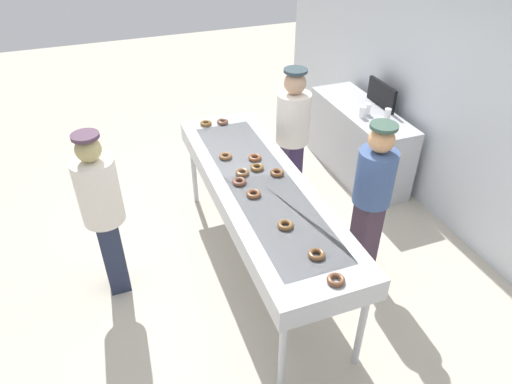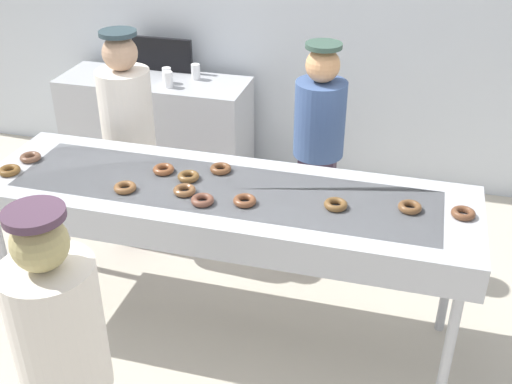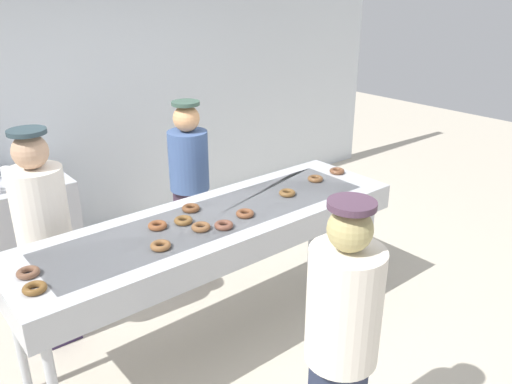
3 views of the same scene
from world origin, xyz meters
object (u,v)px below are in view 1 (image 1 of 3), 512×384
chocolate_donut_1 (277,173)px  chocolate_donut_2 (226,156)px  chocolate_donut_6 (255,158)px  paper_cup_0 (367,109)px  worker_assistant (293,130)px  chocolate_donut_5 (285,225)px  fryer_conveyor (261,192)px  chocolate_donut_9 (336,280)px  prep_counter (358,142)px  chocolate_donut_3 (257,167)px  chocolate_donut_7 (254,194)px  chocolate_donut_10 (316,254)px  customer_waiting (102,208)px  chocolate_donut_8 (242,173)px  chocolate_donut_11 (206,123)px  paper_cup_2 (363,112)px  worker_baker (372,194)px  paper_cup_1 (387,114)px  menu_display (382,94)px  chocolate_donut_0 (239,182)px  chocolate_donut_4 (223,122)px

chocolate_donut_1 → chocolate_donut_2: 0.56m
chocolate_donut_6 → paper_cup_0: size_ratio=0.96×
chocolate_donut_2 → worker_assistant: bearing=114.7°
chocolate_donut_5 → chocolate_donut_6: size_ratio=1.00×
fryer_conveyor → chocolate_donut_9: 1.27m
fryer_conveyor → prep_counter: size_ratio=1.73×
chocolate_donut_3 → chocolate_donut_7: size_ratio=1.00×
chocolate_donut_10 → worker_assistant: worker_assistant is taller
chocolate_donut_6 → worker_assistant: size_ratio=0.08×
chocolate_donut_9 → paper_cup_0: (-2.31, 1.66, -0.05)m
customer_waiting → chocolate_donut_1: bearing=80.8°
chocolate_donut_7 → chocolate_donut_8: size_ratio=1.00×
worker_assistant → prep_counter: worker_assistant is taller
chocolate_donut_10 → chocolate_donut_6: bearing=177.8°
chocolate_donut_11 → paper_cup_2: bearing=81.9°
chocolate_donut_8 → chocolate_donut_9: (1.46, 0.15, 0.00)m
chocolate_donut_2 → chocolate_donut_11: 0.73m
fryer_conveyor → chocolate_donut_6: 0.42m
worker_assistant → customer_waiting: size_ratio=1.00×
chocolate_donut_3 → worker_baker: 1.05m
fryer_conveyor → chocolate_donut_2: (-0.52, -0.16, 0.11)m
paper_cup_1 → chocolate_donut_9: bearing=-40.6°
worker_baker → menu_display: bearing=-40.0°
fryer_conveyor → paper_cup_1: paper_cup_1 is taller
chocolate_donut_0 → chocolate_donut_10: size_ratio=1.00×
worker_assistant → chocolate_donut_3: bearing=140.7°
chocolate_donut_4 → chocolate_donut_10: (2.22, 0.01, 0.00)m
chocolate_donut_10 → prep_counter: (-2.19, 1.72, -0.56)m
fryer_conveyor → chocolate_donut_6: chocolate_donut_6 is taller
chocolate_donut_1 → paper_cup_2: 1.71m
chocolate_donut_1 → menu_display: 2.12m
chocolate_donut_0 → fryer_conveyor: bearing=70.9°
chocolate_donut_1 → customer_waiting: size_ratio=0.08×
worker_baker → chocolate_donut_10: bearing=120.9°
chocolate_donut_7 → menu_display: size_ratio=0.23×
chocolate_donut_6 → menu_display: size_ratio=0.23×
paper_cup_0 → chocolate_donut_11: bearing=-96.2°
chocolate_donut_2 → chocolate_donut_3: (0.29, 0.21, 0.00)m
chocolate_donut_10 → paper_cup_0: same height
chocolate_donut_0 → chocolate_donut_3: same height
chocolate_donut_8 → chocolate_donut_11: same height
worker_assistant → customer_waiting: 2.17m
chocolate_donut_0 → chocolate_donut_6: 0.43m
paper_cup_2 → chocolate_donut_1: bearing=-57.6°
chocolate_donut_9 → chocolate_donut_4: bearing=-179.5°
chocolate_donut_11 → worker_assistant: 0.94m
chocolate_donut_3 → chocolate_donut_6: 0.17m
customer_waiting → chocolate_donut_7: bearing=68.8°
worker_assistant → chocolate_donut_8: bearing=136.2°
chocolate_donut_3 → prep_counter: (-0.96, 1.71, -0.56)m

